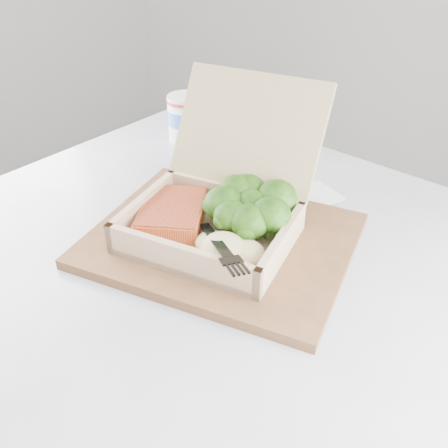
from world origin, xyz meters
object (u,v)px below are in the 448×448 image
Objects in this scene: cafe_table at (198,342)px; takeout_container at (223,196)px; paper_cup at (186,117)px; serving_tray at (222,240)px.

cafe_table is 3.17× the size of takeout_container.
serving_tray is at bearing -46.01° from paper_cup.
takeout_container is 0.33m from paper_cup.
paper_cup is (-0.25, 0.26, 0.04)m from serving_tray.
cafe_table is 0.20m from serving_tray.
serving_tray is at bearing 48.79° from cafe_table.
paper_cup is (-0.23, 0.23, -0.01)m from takeout_container.
cafe_table is at bearing -131.21° from serving_tray.
takeout_container reaches higher than serving_tray.
takeout_container is (-0.01, 0.03, 0.05)m from serving_tray.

